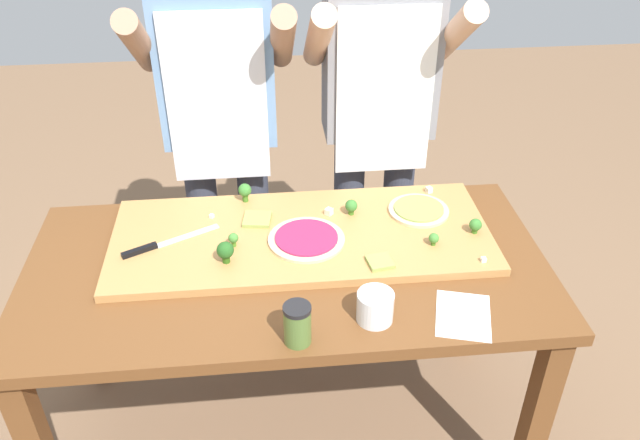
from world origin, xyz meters
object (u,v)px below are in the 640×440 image
broccoli_floret_front_left (225,251)px  broccoli_floret_back_right (351,206)px  prep_table (288,290)px  chefs_knife (158,245)px  broccoli_floret_back_left (233,239)px  cheese_crumble_b (329,212)px  cook_right (379,107)px  broccoli_floret_center_right (475,225)px  recipe_note (463,315)px  cheese_crumble_c (212,216)px  broccoli_floret_front_right (434,239)px  cook_left (220,114)px  sauce_jar (297,324)px  cheese_crumble_a (429,190)px  pizza_slice_far_left (257,219)px  pizza_slice_near_left (380,262)px  cheese_crumble_d (484,260)px  pizza_whole_pesto_green (419,210)px  broccoli_floret_back_mid (245,191)px  flour_cup (375,308)px  pizza_whole_beet_magenta (306,239)px

broccoli_floret_front_left → broccoli_floret_back_right: size_ratio=1.30×
prep_table → chefs_knife: size_ratio=5.46×
broccoli_floret_back_left → cheese_crumble_b: (0.31, 0.15, -0.02)m
broccoli_floret_back_left → cook_right: bearing=44.9°
broccoli_floret_center_right → cook_right: 0.61m
broccoli_floret_back_right → recipe_note: (0.24, -0.49, -0.06)m
broccoli_floret_back_left → cheese_crumble_c: 0.18m
broccoli_floret_front_right → recipe_note: broccoli_floret_front_right is taller
broccoli_floret_back_left → broccoli_floret_center_right: bearing=-0.4°
broccoli_floret_front_right → cook_left: cook_left is taller
recipe_note → sauce_jar: bearing=-173.8°
broccoli_floret_front_left → recipe_note: size_ratio=0.37×
broccoli_floret_front_right → cheese_crumble_a: 0.31m
pizza_slice_far_left → pizza_slice_near_left: (0.36, -0.27, 0.00)m
cook_left → cheese_crumble_b: bearing=-47.9°
sauce_jar → cook_left: (-0.21, 0.94, 0.17)m
broccoli_floret_front_left → cheese_crumble_a: size_ratio=3.54×
pizza_slice_far_left → broccoli_floret_back_left: bearing=-119.2°
cheese_crumble_b → cheese_crumble_d: 0.53m
sauce_jar → recipe_note: 0.46m
prep_table → pizza_whole_pesto_green: 0.51m
cheese_crumble_c → cheese_crumble_d: cheese_crumble_d is taller
pizza_slice_far_left → broccoli_floret_back_mid: bearing=106.6°
pizza_slice_near_left → cook_right: bearing=81.0°
prep_table → broccoli_floret_back_right: 0.35m
pizza_whole_pesto_green → pizza_slice_near_left: bearing=-123.9°
broccoli_floret_back_mid → broccoli_floret_back_right: 0.37m
broccoli_floret_front_left → cook_right: (0.56, 0.62, 0.16)m
cheese_crumble_b → cheese_crumble_d: size_ratio=1.51×
pizza_slice_near_left → broccoli_floret_front_left: (-0.45, 0.05, 0.04)m
flour_cup → cheese_crumble_b: bearing=98.2°
broccoli_floret_back_mid → recipe_note: size_ratio=0.35×
chefs_knife → cook_left: (0.19, 0.52, 0.20)m
sauce_jar → cook_left: 0.98m
broccoli_floret_front_right → broccoli_floret_back_right: bearing=139.2°
broccoli_floret_back_mid → broccoli_floret_back_left: (-0.04, -0.26, -0.01)m
cheese_crumble_b → pizza_whole_beet_magenta: bearing=-121.5°
prep_table → broccoli_floret_back_left: size_ratio=34.50×
cheese_crumble_c → cheese_crumble_d: size_ratio=0.89×
broccoli_floret_back_mid → broccoli_floret_back_right: bearing=-18.5°
prep_table → sauce_jar: bearing=-88.4°
chefs_knife → broccoli_floret_front_right: size_ratio=7.00×
pizza_whole_beet_magenta → broccoli_floret_back_left: bearing=-178.8°
cheese_crumble_a → cook_right: 0.37m
pizza_slice_far_left → broccoli_floret_front_left: (-0.10, -0.21, 0.04)m
cook_right → cook_left: bearing=180.0°
cheese_crumble_a → cook_right: bearing=115.6°
prep_table → cook_right: bearing=57.9°
pizza_slice_far_left → cheese_crumble_c: bearing=167.6°
cheese_crumble_b → flour_cup: bearing=-81.8°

